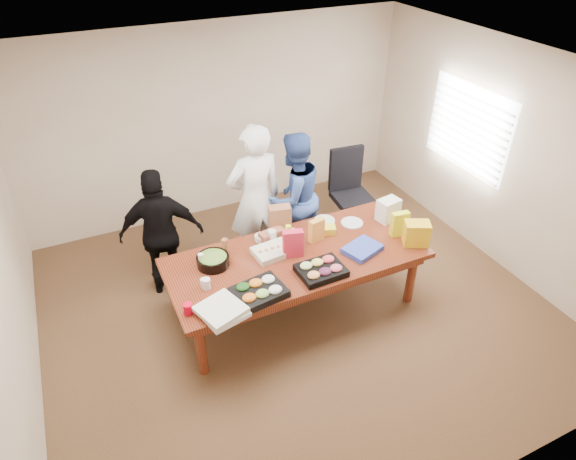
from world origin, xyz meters
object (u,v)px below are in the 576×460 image
person_right (293,197)px  salad_bowl (213,261)px  sheet_cake (272,251)px  person_center (255,199)px  office_chair (353,196)px  conference_table (296,282)px

person_right → salad_bowl: 1.51m
person_right → salad_bowl: person_right is taller
sheet_cake → salad_bowl: bearing=166.3°
salad_bowl → person_center: bearing=43.3°
person_right → sheet_cake: size_ratio=4.24×
person_right → office_chair: bearing=172.9°
person_right → salad_bowl: size_ratio=4.90×
office_chair → conference_table: bearing=-136.1°
conference_table → office_chair: (1.39, 1.10, 0.19)m
conference_table → sheet_cake: sheet_cake is taller
person_center → conference_table: bearing=93.0°
conference_table → salad_bowl: 0.99m
person_center → salad_bowl: 1.09m
salad_bowl → sheet_cake: bearing=-8.0°
person_center → salad_bowl: size_ratio=5.53×
person_center → person_right: bearing=-179.4°
person_center → person_right: (0.52, 0.02, -0.11)m
person_center → sheet_cake: 0.86m
conference_table → person_center: bearing=94.6°
office_chair → person_right: bearing=-167.9°
conference_table → salad_bowl: size_ratio=8.10×
office_chair → person_center: bearing=-169.4°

